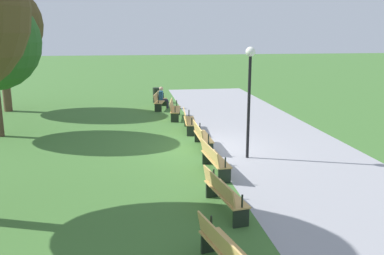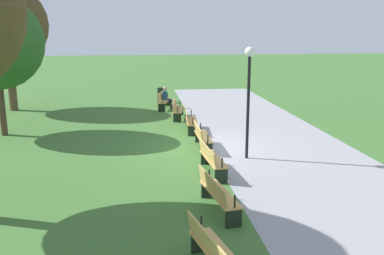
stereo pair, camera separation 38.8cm
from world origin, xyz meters
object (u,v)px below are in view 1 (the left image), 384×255
(bench_1, at_px, (174,109))
(bench_3, at_px, (202,136))
(bench_0, at_px, (159,100))
(bench_2, at_px, (188,120))
(lamp_post, at_px, (250,81))
(bench_6, at_px, (228,252))
(trash_bin, at_px, (156,95))
(bench_5, at_px, (223,192))
(tree_0, at_px, (0,25))
(person_seated, at_px, (163,97))
(bench_4, at_px, (214,158))

(bench_1, bearing_deg, bench_3, 13.31)
(bench_0, bearing_deg, bench_2, 22.19)
(bench_1, bearing_deg, lamp_post, 23.42)
(bench_6, relative_size, trash_bin, 2.21)
(bench_1, relative_size, bench_2, 1.01)
(bench_6, distance_m, lamp_post, 7.50)
(bench_5, distance_m, tree_0, 17.09)
(bench_2, height_order, person_seated, person_seated)
(bench_4, xyz_separation_m, bench_6, (5.43, -0.85, 0.00))
(bench_3, distance_m, lamp_post, 2.88)
(bench_4, height_order, lamp_post, lamp_post)
(bench_5, xyz_separation_m, lamp_post, (-4.11, 1.78, 2.15))
(bench_6, height_order, person_seated, person_seated)
(lamp_post, bearing_deg, trash_bin, -168.68)
(bench_2, height_order, bench_6, same)
(person_seated, height_order, tree_0, tree_0)
(person_seated, relative_size, tree_0, 0.18)
(bench_1, distance_m, person_seated, 2.92)
(bench_0, xyz_separation_m, lamp_post, (9.55, 2.30, 2.15))
(tree_0, bearing_deg, person_seated, 87.77)
(bench_2, relative_size, tree_0, 0.29)
(bench_2, distance_m, bench_5, 8.23)
(bench_6, bearing_deg, trash_bin, 166.76)
(bench_3, bearing_deg, tree_0, -133.83)
(tree_0, bearing_deg, trash_bin, 101.10)
(bench_0, xyz_separation_m, bench_2, (5.43, 0.85, 0.00))
(bench_3, bearing_deg, bench_4, -2.21)
(bench_4, bearing_deg, lamp_post, 128.93)
(bench_0, xyz_separation_m, bench_6, (16.36, 0.00, 0.00))
(bench_5, bearing_deg, bench_1, 171.11)
(tree_0, bearing_deg, bench_5, 31.35)
(bench_1, height_order, bench_5, same)
(bench_2, height_order, bench_4, same)
(bench_3, bearing_deg, bench_0, -173.36)
(bench_2, relative_size, lamp_post, 0.52)
(bench_0, distance_m, person_seated, 0.32)
(bench_1, xyz_separation_m, bench_2, (2.73, 0.32, 0.00))
(trash_bin, bearing_deg, person_seated, 6.79)
(bench_6, bearing_deg, bench_3, 160.03)
(bench_5, height_order, lamp_post, lamp_post)
(bench_0, distance_m, tree_0, 9.08)
(bench_0, distance_m, bench_1, 2.75)
(bench_3, height_order, person_seated, person_seated)
(person_seated, distance_m, trash_bin, 1.93)
(bench_5, distance_m, lamp_post, 4.96)
(bench_4, xyz_separation_m, tree_0, (-11.45, -8.96, 4.04))
(bench_1, distance_m, trash_bin, 4.84)
(bench_4, relative_size, tree_0, 0.29)
(bench_4, distance_m, lamp_post, 2.94)
(trash_bin, bearing_deg, bench_3, 5.46)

